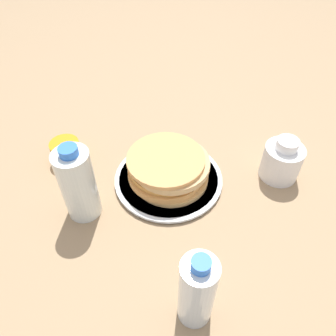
{
  "coord_description": "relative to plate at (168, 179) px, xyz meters",
  "views": [
    {
      "loc": [
        0.27,
        -0.46,
        0.61
      ],
      "look_at": [
        -0.03,
        -0.0,
        0.05
      ],
      "focal_mm": 35.0,
      "sensor_mm": 36.0,
      "label": 1
    }
  ],
  "objects": [
    {
      "name": "plate",
      "position": [
        0.0,
        0.0,
        0.0
      ],
      "size": [
        0.27,
        0.27,
        0.01
      ],
      "color": "silver",
      "rests_on": "ground_plane"
    },
    {
      "name": "cream_jug",
      "position": [
        0.22,
        0.17,
        0.04
      ],
      "size": [
        0.09,
        0.09,
        0.11
      ],
      "color": "white",
      "rests_on": "ground_plane"
    },
    {
      "name": "juice_glass",
      "position": [
        -0.26,
        -0.08,
        0.02
      ],
      "size": [
        0.08,
        0.08,
        0.06
      ],
      "color": "orange",
      "rests_on": "ground_plane"
    },
    {
      "name": "ground_plane",
      "position": [
        0.03,
        0.0,
        -0.01
      ],
      "size": [
        4.0,
        4.0,
        0.0
      ],
      "primitive_type": "plane",
      "color": "#9E7F5B"
    },
    {
      "name": "water_bottle_near",
      "position": [
        0.22,
        -0.24,
        0.08
      ],
      "size": [
        0.06,
        0.06,
        0.19
      ],
      "color": "silver",
      "rests_on": "ground_plane"
    },
    {
      "name": "water_bottle_mid",
      "position": [
        -0.11,
        -0.18,
        0.08
      ],
      "size": [
        0.08,
        0.08,
        0.19
      ],
      "color": "silver",
      "rests_on": "ground_plane"
    },
    {
      "name": "pancake_stack",
      "position": [
        0.0,
        -0.0,
        0.04
      ],
      "size": [
        0.2,
        0.19,
        0.07
      ],
      "color": "#E0AF68",
      "rests_on": "plate"
    }
  ]
}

